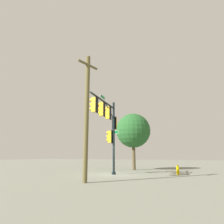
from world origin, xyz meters
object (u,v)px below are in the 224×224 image
object	(u,v)px
fire_hydrant	(178,170)
tree_near	(133,131)
utility_pole	(87,114)
signal_pole_assembly	(108,122)

from	to	relation	value
fire_hydrant	tree_near	size ratio (longest dim) A/B	0.13
utility_pole	tree_near	distance (m)	11.71
utility_pole	fire_hydrant	size ratio (longest dim) A/B	10.16
utility_pole	fire_hydrant	xyz separation A→B (m)	(-7.85, 4.76, -3.92)
signal_pole_assembly	utility_pole	distance (m)	4.41
fire_hydrant	tree_near	distance (m)	7.69
signal_pole_assembly	fire_hydrant	world-z (taller)	signal_pole_assembly
fire_hydrant	tree_near	world-z (taller)	tree_near
utility_pole	fire_hydrant	bearing A→B (deg)	148.77
utility_pole	tree_near	bearing A→B (deg)	-177.79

